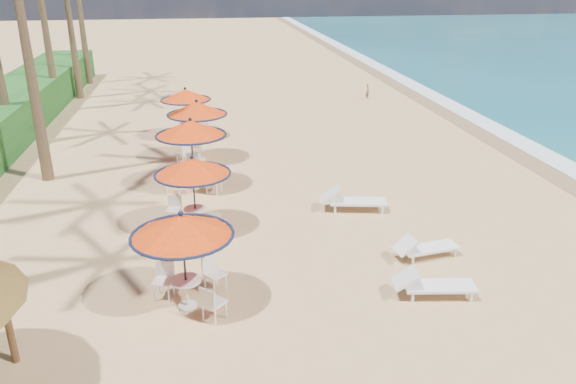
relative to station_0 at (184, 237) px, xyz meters
name	(u,v)px	position (x,y,z in m)	size (l,w,h in m)	color
ground	(399,282)	(5.07, 0.24, -1.73)	(160.00, 160.00, 0.00)	tan
foam_strip	(528,146)	(14.37, 10.24, -1.73)	(1.20, 140.00, 0.04)	white
wetsand_band	(508,147)	(13.47, 10.24, -1.73)	(1.40, 140.00, 0.02)	olive
station_0	(184,237)	(0.00, 0.00, 0.00)	(2.27, 2.27, 2.37)	black
station_1	(192,176)	(0.14, 4.02, -0.06)	(2.20, 2.20, 2.29)	black
station_2	(191,137)	(0.12, 7.48, 0.11)	(2.42, 2.50, 2.52)	black
station_3	(196,116)	(0.30, 10.60, 0.07)	(2.36, 2.36, 2.46)	black
station_4	(186,99)	(-0.11, 13.84, 0.04)	(2.23, 2.23, 2.33)	black
lounger_near	(431,284)	(5.58, -0.48, -1.41)	(1.99, 0.87, 0.69)	white
lounger_mid	(424,247)	(6.12, 1.35, -1.43)	(1.87, 0.86, 0.65)	white
lounger_far	(351,200)	(5.04, 4.71, -1.38)	(2.17, 1.03, 0.75)	white
person	(368,91)	(10.23, 20.52, -1.26)	(0.34, 0.22, 0.94)	#8C6547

